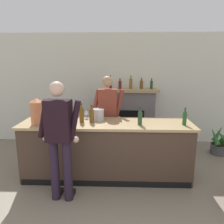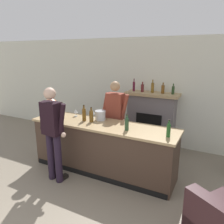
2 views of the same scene
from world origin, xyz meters
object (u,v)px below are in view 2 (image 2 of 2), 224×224
Objects in this scene: person_customer at (53,131)px; wine_bottle_riesling_slim at (84,114)px; fireplace_stone at (151,119)px; wine_glass_front_left at (93,112)px; wine_bottle_rose_blush at (169,129)px; wine_glass_back_row at (76,111)px; wine_bottle_port_short at (127,123)px; person_bartender at (115,117)px; wine_bottle_burgundy_dark at (57,114)px; ice_bucket_steel at (100,115)px; wine_bottle_merlot_tall at (91,115)px; copper_dispenser at (51,108)px.

person_customer reaches higher than wine_bottle_riesling_slim.
fireplace_stone is 10.65× the size of wine_glass_front_left.
wine_bottle_rose_blush is (0.82, -1.75, 0.43)m from fireplace_stone.
wine_bottle_rose_blush reaches higher than wine_glass_back_row.
wine_bottle_port_short is at bearing -178.68° from wine_bottle_rose_blush.
person_bartender is 5.13× the size of wine_bottle_burgundy_dark.
wine_bottle_riesling_slim is at bearing -143.77° from ice_bucket_steel.
wine_glass_front_left is (-0.38, -0.30, 0.14)m from person_bartender.
person_bartender is 0.73m from wine_bottle_riesling_slim.
wine_bottle_merlot_tall is at bearing -63.99° from wine_glass_front_left.
wine_bottle_rose_blush is (2.46, 0.05, -0.09)m from copper_dispenser.
wine_glass_front_left is at bearing 162.20° from ice_bucket_steel.
wine_bottle_port_short is at bearing 26.37° from person_customer.
wine_bottle_rose_blush is 0.74m from wine_bottle_port_short.
wine_bottle_port_short is at bearing -8.49° from wine_bottle_merlot_tall.
ice_bucket_steel is at bearing 20.13° from copper_dispenser.
wine_bottle_merlot_tall reaches higher than wine_bottle_port_short.
wine_bottle_riesling_slim is (0.72, 0.16, -0.08)m from copper_dispenser.
person_bartender is 10.95× the size of wine_glass_front_left.
ice_bucket_steel is 0.64× the size of wine_bottle_burgundy_dark.
copper_dispenser is 1.06m from ice_bucket_steel.
person_bartender reaches higher than wine_bottle_burgundy_dark.
person_bartender is 0.87m from wine_glass_back_row.
wine_bottle_burgundy_dark is (-0.86, -0.87, 0.18)m from person_bartender.
wine_bottle_burgundy_dark reaches higher than wine_bottle_port_short.
copper_dispenser is 0.74m from wine_bottle_riesling_slim.
wine_bottle_riesling_slim is at bearing -28.76° from wine_glass_back_row.
person_bartender is 0.92m from wine_bottle_port_short.
copper_dispenser is at bearing -150.19° from wine_glass_front_left.
person_bartender is at bearing 67.94° from ice_bucket_steel.
wine_glass_front_left reaches higher than wine_glass_back_row.
wine_glass_back_row is (-0.15, 0.91, 0.14)m from person_customer.
wine_bottle_burgundy_dark is (-0.24, 0.42, 0.18)m from person_customer.
wine_glass_back_row is at bearing 44.44° from copper_dispenser.
wine_bottle_port_short reaches higher than wine_glass_back_row.
fireplace_stone is 3.87× the size of copper_dispenser.
wine_bottle_burgundy_dark is at bearing -145.83° from wine_bottle_riesling_slim.
wine_bottle_port_short is (0.73, -0.32, 0.04)m from ice_bucket_steel.
wine_bottle_riesling_slim is (-1.74, 0.11, 0.02)m from wine_bottle_rose_blush.
wine_bottle_rose_blush is at bearing 1.32° from wine_bottle_port_short.
wine_bottle_riesling_slim is at bearing -98.79° from wine_glass_front_left.
copper_dispenser is 0.32m from wine_bottle_burgundy_dark.
wine_glass_front_left is (-0.13, 0.27, -0.02)m from wine_bottle_merlot_tall.
wine_bottle_rose_blush is (1.47, -0.31, 0.03)m from ice_bucket_steel.
ice_bucket_steel is 0.87m from wine_bottle_burgundy_dark.
wine_bottle_merlot_tall is at bearing 176.12° from wine_bottle_rose_blush.
wine_glass_back_row is at bearing 99.50° from person_customer.
copper_dispenser is 2.75× the size of wine_glass_front_left.
person_bartender is 5.35× the size of wine_bottle_riesling_slim.
person_bartender reaches higher than wine_glass_front_left.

